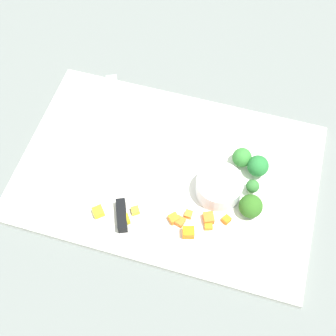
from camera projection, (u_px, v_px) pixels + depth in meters
The scene contains 18 objects.
ground_plane at pixel (168, 174), 0.86m from camera, with size 4.00×4.00×0.00m, color slate.
cutting_board at pixel (168, 172), 0.85m from camera, with size 0.55×0.36×0.01m, color white.
prep_bowl at pixel (219, 187), 0.81m from camera, with size 0.08×0.08×0.04m, color white.
chef_knife at pixel (118, 171), 0.84m from camera, with size 0.16×0.34×0.02m.
carrot_dice_0 at pixel (208, 226), 0.79m from camera, with size 0.01×0.01×0.01m, color orange.
carrot_dice_1 at pixel (226, 220), 0.79m from camera, with size 0.01×0.01×0.01m, color orange.
carrot_dice_2 at pixel (188, 233), 0.77m from camera, with size 0.02×0.02×0.02m, color orange.
carrot_dice_3 at pixel (174, 219), 0.79m from camera, with size 0.02×0.02×0.01m, color orange.
carrot_dice_4 at pixel (208, 218), 0.79m from camera, with size 0.02×0.02×0.02m, color orange.
carrot_dice_5 at pixel (188, 214), 0.80m from camera, with size 0.01×0.01×0.01m, color orange.
carrot_dice_6 at pixel (180, 221), 0.79m from camera, with size 0.02×0.02×0.01m, color orange.
pepper_dice_0 at pixel (125, 220), 0.79m from camera, with size 0.02×0.02×0.02m, color yellow.
pepper_dice_1 at pixel (135, 211), 0.80m from camera, with size 0.01×0.01×0.01m, color yellow.
pepper_dice_2 at pixel (98, 212), 0.80m from camera, with size 0.02×0.02×0.01m, color yellow.
broccoli_floret_0 at pixel (242, 158), 0.84m from camera, with size 0.04×0.04×0.04m.
broccoli_floret_1 at pixel (251, 206), 0.79m from camera, with size 0.04×0.04×0.04m.
broccoli_floret_2 at pixel (258, 166), 0.82m from camera, with size 0.04×0.04×0.04m.
broccoli_floret_3 at pixel (253, 185), 0.81m from camera, with size 0.02×0.02×0.03m.
Camera 1 is at (0.12, -0.40, 0.75)m, focal length 48.72 mm.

